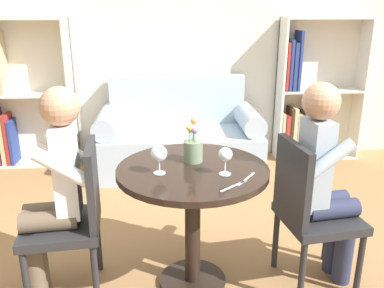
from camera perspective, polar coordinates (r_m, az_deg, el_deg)
ground_plane at (r=2.62m, az=0.09°, el=-18.85°), size 16.00×16.00×0.00m
back_wall at (r=4.39m, az=-2.27°, el=15.42°), size 5.20×0.05×2.70m
round_table at (r=2.31m, az=0.09°, el=-7.31°), size 0.84×0.84×0.76m
couch at (r=4.16m, az=-1.88°, el=0.64°), size 1.62×0.80×0.92m
bookshelf_left at (r=4.57m, az=-23.56°, el=6.06°), size 0.90×0.28×1.50m
bookshelf_right at (r=4.60m, az=15.89°, el=6.16°), size 0.90×0.28×1.50m
chair_left at (r=2.39m, az=-16.27°, el=-9.49°), size 0.46×0.46×0.90m
chair_right at (r=2.46m, az=16.07°, el=-8.71°), size 0.48×0.48×0.90m
person_left at (r=2.33m, az=-18.83°, el=-6.17°), size 0.44×0.37×1.22m
person_right at (r=2.44m, az=18.18°, el=-4.97°), size 0.45×0.38×1.22m
wine_glass_left at (r=2.13m, az=-4.66°, el=-1.38°), size 0.09×0.09×0.16m
wine_glass_right at (r=2.12m, az=4.72°, el=-1.61°), size 0.07×0.07×0.15m
flower_vase at (r=2.30m, az=0.15°, el=-0.55°), size 0.11×0.11×0.26m
knife_left_setting at (r=2.02m, az=5.89°, el=-5.86°), size 0.15×0.13×0.00m
fork_left_setting at (r=2.11m, az=7.65°, el=-4.88°), size 0.12×0.16×0.00m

